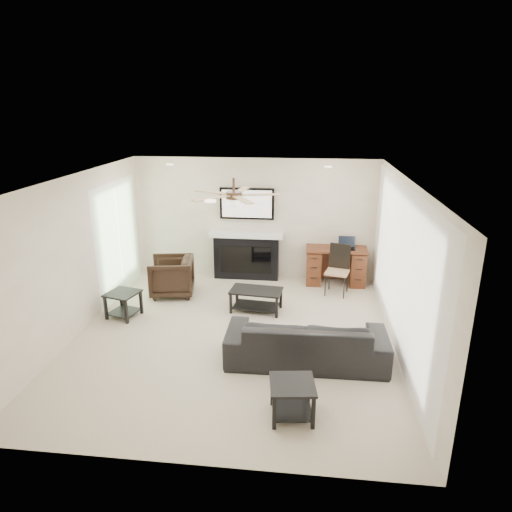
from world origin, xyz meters
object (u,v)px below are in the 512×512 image
object	(u,v)px
fireplace_unit	(246,235)
coffee_table	(256,300)
sofa	(306,340)
armchair	(172,276)
desk	(336,266)

from	to	relation	value
fireplace_unit	coffee_table	bearing A→B (deg)	-76.32
coffee_table	sofa	bearing A→B (deg)	-54.53
armchair	desk	bearing A→B (deg)	96.23
fireplace_unit	desk	bearing A→B (deg)	-3.51
sofa	desk	size ratio (longest dim) A/B	1.86
sofa	armchair	world-z (taller)	armchair
coffee_table	desk	xyz separation A→B (m)	(1.46, 1.48, 0.18)
coffee_table	fireplace_unit	size ratio (longest dim) A/B	0.47
sofa	coffee_table	bearing A→B (deg)	-61.21
sofa	fireplace_unit	size ratio (longest dim) A/B	1.19
coffee_table	fireplace_unit	distance (m)	1.80
fireplace_unit	armchair	bearing A→B (deg)	-141.57
armchair	desk	size ratio (longest dim) A/B	0.67
coffee_table	fireplace_unit	xyz separation A→B (m)	(-0.39, 1.59, 0.75)
desk	armchair	bearing A→B (deg)	-163.63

